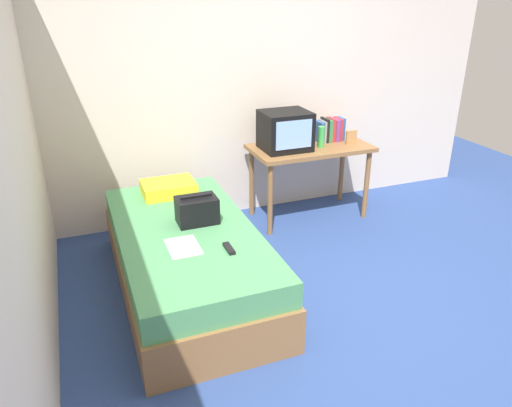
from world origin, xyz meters
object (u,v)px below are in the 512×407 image
desk (310,155)px  bed (188,259)px  magazine (183,247)px  remote_dark (229,248)px  handbag (197,210)px  tv (285,131)px  water_bottle (321,137)px  pillow (169,188)px  picture_frame (351,137)px  book_row (330,130)px

desk → bed: bearing=-149.7°
desk → magazine: 1.91m
desk → remote_dark: size_ratio=7.44×
handbag → remote_dark: handbag is taller
tv → water_bottle: 0.36m
pillow → handbag: handbag is taller
pillow → picture_frame: bearing=2.3°
magazine → water_bottle: bearing=33.3°
desk → pillow: desk is taller
tv → picture_frame: (0.67, -0.08, -0.11)m
picture_frame → handbag: bearing=-158.1°
handbag → picture_frame: bearing=21.9°
water_bottle → handbag: water_bottle is taller
picture_frame → magazine: bearing=-151.7°
tv → book_row: (0.53, 0.09, -0.07)m
book_row → pillow: bearing=-171.6°
water_bottle → pillow: size_ratio=0.46×
desk → tv: 0.39m
picture_frame → desk: bearing=168.2°
handbag → water_bottle: bearing=26.8°
tv → pillow: (-1.16, -0.16, -0.35)m
water_bottle → handbag: (-1.42, -0.72, -0.22)m
water_bottle → desk: bearing=136.7°
picture_frame → water_bottle: bearing=177.5°
handbag → desk: bearing=30.3°
picture_frame → handbag: (-1.75, -0.70, -0.19)m
tv → water_bottle: size_ratio=2.18×
bed → book_row: bearing=28.8°
handbag → bed: bearing=-149.3°
bed → picture_frame: bearing=22.5°
water_bottle → picture_frame: water_bottle is taller
desk → book_row: size_ratio=4.24×
bed → water_bottle: (1.53, 0.78, 0.59)m
book_row → pillow: size_ratio=0.62×
book_row → pillow: book_row is taller
remote_dark → water_bottle: bearing=42.2°
book_row → remote_dark: book_row is taller
picture_frame → handbag: picture_frame is taller
pillow → handbag: size_ratio=1.48×
desk → handbag: 1.56m
picture_frame → remote_dark: 2.06m
picture_frame → remote_dark: size_ratio=0.88×
bed → pillow: (0.02, 0.69, 0.32)m
desk → magazine: desk is taller
picture_frame → tv: bearing=173.0°
book_row → handbag: size_ratio=0.91×
book_row → pillow: 1.73m
tv → remote_dark: size_ratio=2.82×
picture_frame → pillow: 1.85m
tv → handbag: bearing=-143.8°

